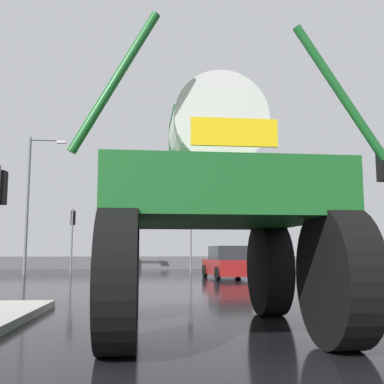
{
  "coord_description": "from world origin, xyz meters",
  "views": [
    {
      "loc": [
        -1.53,
        -0.04,
        1.27
      ],
      "look_at": [
        -0.84,
        8.77,
        2.4
      ],
      "focal_mm": 43.35,
      "sensor_mm": 36.0,
      "label": 1
    }
  ],
  "objects_px": {
    "traffic_signal_far_left": "(73,226)",
    "streetlight_far_left": "(31,196)",
    "traffic_signal_far_right": "(191,226)",
    "oversize_sprayer": "(211,209)",
    "sedan_ahead": "(229,263)"
  },
  "relations": [
    {
      "from": "oversize_sprayer",
      "to": "traffic_signal_far_right",
      "type": "bearing_deg",
      "value": -5.08
    },
    {
      "from": "traffic_signal_far_left",
      "to": "streetlight_far_left",
      "type": "xyz_separation_m",
      "value": [
        -2.14,
        -1.43,
        1.6
      ]
    },
    {
      "from": "traffic_signal_far_right",
      "to": "streetlight_far_left",
      "type": "distance_m",
      "value": 9.41
    },
    {
      "from": "traffic_signal_far_left",
      "to": "traffic_signal_far_right",
      "type": "distance_m",
      "value": 7.04
    },
    {
      "from": "traffic_signal_far_right",
      "to": "streetlight_far_left",
      "type": "height_order",
      "value": "streetlight_far_left"
    },
    {
      "from": "oversize_sprayer",
      "to": "traffic_signal_far_left",
      "type": "xyz_separation_m",
      "value": [
        -5.83,
        20.4,
        0.78
      ]
    },
    {
      "from": "traffic_signal_far_left",
      "to": "streetlight_far_left",
      "type": "relative_size",
      "value": 0.49
    },
    {
      "from": "oversize_sprayer",
      "to": "traffic_signal_far_right",
      "type": "relative_size",
      "value": 1.37
    },
    {
      "from": "traffic_signal_far_left",
      "to": "streetlight_far_left",
      "type": "distance_m",
      "value": 3.03
    },
    {
      "from": "sedan_ahead",
      "to": "streetlight_far_left",
      "type": "relative_size",
      "value": 0.55
    },
    {
      "from": "oversize_sprayer",
      "to": "sedan_ahead",
      "type": "bearing_deg",
      "value": -11.79
    },
    {
      "from": "traffic_signal_far_right",
      "to": "oversize_sprayer",
      "type": "bearing_deg",
      "value": -93.38
    },
    {
      "from": "sedan_ahead",
      "to": "streetlight_far_left",
      "type": "height_order",
      "value": "streetlight_far_left"
    },
    {
      "from": "traffic_signal_far_left",
      "to": "oversize_sprayer",
      "type": "bearing_deg",
      "value": -74.05
    },
    {
      "from": "sedan_ahead",
      "to": "traffic_signal_far_right",
      "type": "xyz_separation_m",
      "value": [
        -1.34,
        6.12,
        2.1
      ]
    }
  ]
}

